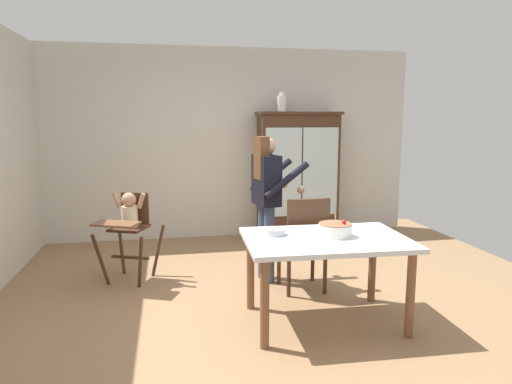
% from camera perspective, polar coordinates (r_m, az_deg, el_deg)
% --- Properties ---
extents(ground_plane, '(6.24, 6.24, 0.00)m').
position_cam_1_polar(ground_plane, '(4.39, 1.89, -13.81)').
color(ground_plane, '#93704C').
extents(wall_back, '(5.32, 0.06, 2.70)m').
position_cam_1_polar(wall_back, '(6.64, -3.13, 6.04)').
color(wall_back, beige).
rests_on(wall_back, ground_plane).
extents(china_cabinet, '(1.18, 0.48, 1.80)m').
position_cam_1_polar(china_cabinet, '(6.61, 5.23, 2.16)').
color(china_cabinet, '#422819').
rests_on(china_cabinet, ground_plane).
extents(ceramic_vase, '(0.13, 0.13, 0.27)m').
position_cam_1_polar(ceramic_vase, '(6.51, 3.23, 11.03)').
color(ceramic_vase, white).
rests_on(ceramic_vase, china_cabinet).
extents(high_chair_with_toddler, '(0.75, 0.82, 0.95)m').
position_cam_1_polar(high_chair_with_toddler, '(4.99, -15.57, -3.43)').
color(high_chair_with_toddler, '#422819').
rests_on(high_chair_with_toddler, ground_plane).
extents(adult_person, '(0.57, 0.55, 1.53)m').
position_cam_1_polar(adult_person, '(4.76, 1.38, 0.18)').
color(adult_person, '#3D4C6B').
rests_on(adult_person, ground_plane).
extents(dining_table, '(1.37, 0.97, 0.74)m').
position_cam_1_polar(dining_table, '(3.87, 8.68, -7.06)').
color(dining_table, silver).
rests_on(dining_table, ground_plane).
extents(birthday_cake, '(0.28, 0.28, 0.19)m').
position_cam_1_polar(birthday_cake, '(3.89, 9.85, -4.65)').
color(birthday_cake, white).
rests_on(birthday_cake, dining_table).
extents(serving_bowl, '(0.18, 0.18, 0.05)m').
position_cam_1_polar(serving_bowl, '(3.87, 2.38, -4.96)').
color(serving_bowl, '#B2BCC6').
rests_on(serving_bowl, dining_table).
extents(dining_chair_far_side, '(0.45, 0.45, 0.96)m').
position_cam_1_polar(dining_chair_far_side, '(4.52, 6.13, -5.72)').
color(dining_chair_far_side, '#422819').
rests_on(dining_chair_far_side, ground_plane).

